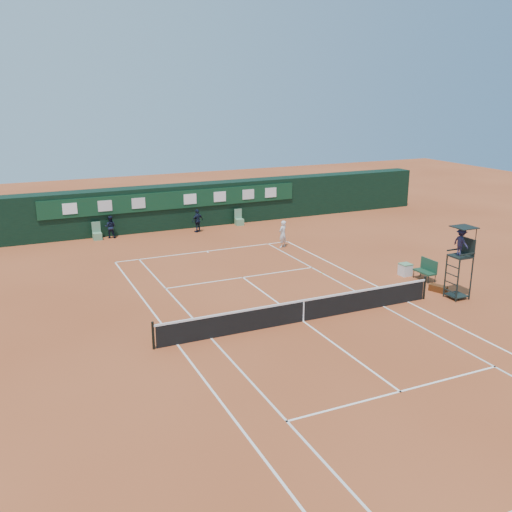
{
  "coord_description": "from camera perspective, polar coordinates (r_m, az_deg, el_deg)",
  "views": [
    {
      "loc": [
        -11.05,
        -19.36,
        9.34
      ],
      "look_at": [
        0.57,
        6.0,
        1.2
      ],
      "focal_mm": 40.0,
      "sensor_mm": 36.0,
      "label": 1
    }
  ],
  "objects": [
    {
      "name": "back_wall",
      "position": [
        40.44,
        -8.32,
        4.93
      ],
      "size": [
        40.0,
        1.65,
        3.0
      ],
      "color": "black",
      "rests_on": "ground"
    },
    {
      "name": "umpire_chair",
      "position": [
        27.55,
        19.83,
        0.82
      ],
      "size": [
        0.96,
        0.95,
        3.42
      ],
      "color": "black",
      "rests_on": "ground"
    },
    {
      "name": "linesman_chair_left",
      "position": [
        38.34,
        -15.6,
        2.05
      ],
      "size": [
        0.55,
        0.5,
        1.15
      ],
      "color": "#5F9167",
      "rests_on": "ground"
    },
    {
      "name": "tennis_ball",
      "position": [
        30.37,
        6.62,
        -1.69
      ],
      "size": [
        0.07,
        0.07,
        0.07
      ],
      "primitive_type": "sphere",
      "color": "#ADCB2F",
      "rests_on": "ground"
    },
    {
      "name": "ball_kid_left",
      "position": [
        38.48,
        -14.36,
        2.84
      ],
      "size": [
        0.88,
        0.8,
        1.48
      ],
      "primitive_type": "imported",
      "rotation": [
        0.0,
        0.0,
        2.74
      ],
      "color": "black",
      "rests_on": "ground"
    },
    {
      "name": "tennis_bag",
      "position": [
        28.83,
        17.76,
        -3.11
      ],
      "size": [
        0.64,
        0.92,
        0.31
      ],
      "primitive_type": "cube",
      "rotation": [
        0.0,
        0.0,
        0.36
      ],
      "color": "black",
      "rests_on": "ground"
    },
    {
      "name": "ground",
      "position": [
        24.17,
        4.73,
        -6.53
      ],
      "size": [
        90.0,
        90.0,
        0.0
      ],
      "primitive_type": "plane",
      "color": "#B05129",
      "rests_on": "ground"
    },
    {
      "name": "ball_kid_right",
      "position": [
        39.03,
        -5.87,
        3.54
      ],
      "size": [
        1.01,
        0.74,
        1.59
      ],
      "primitive_type": "imported",
      "rotation": [
        0.0,
        0.0,
        3.57
      ],
      "color": "black",
      "rests_on": "ground"
    },
    {
      "name": "court_lines",
      "position": [
        24.17,
        4.73,
        -6.51
      ],
      "size": [
        11.05,
        23.85,
        0.01
      ],
      "color": "white",
      "rests_on": "ground"
    },
    {
      "name": "player",
      "position": [
        35.06,
        2.69,
        2.21
      ],
      "size": [
        0.73,
        0.64,
        1.67
      ],
      "primitive_type": "imported",
      "rotation": [
        0.0,
        0.0,
        3.62
      ],
      "color": "silver",
      "rests_on": "ground"
    },
    {
      "name": "tennis_net",
      "position": [
        23.98,
        4.76,
        -5.4
      ],
      "size": [
        12.9,
        0.1,
        1.1
      ],
      "color": "black",
      "rests_on": "ground"
    },
    {
      "name": "linesman_chair_right",
      "position": [
        41.0,
        -1.7,
        3.55
      ],
      "size": [
        0.55,
        0.5,
        1.15
      ],
      "color": "#649A6A",
      "rests_on": "ground"
    },
    {
      "name": "cooler",
      "position": [
        30.79,
        14.7,
        -1.31
      ],
      "size": [
        0.57,
        0.57,
        0.65
      ],
      "color": "silver",
      "rests_on": "ground"
    },
    {
      "name": "player_bench",
      "position": [
        30.26,
        16.69,
        -1.23
      ],
      "size": [
        0.55,
        1.2,
        1.1
      ],
      "color": "#173B26",
      "rests_on": "ground"
    }
  ]
}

